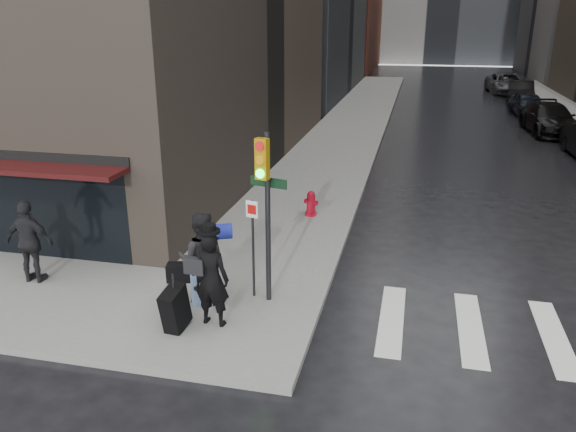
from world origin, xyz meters
name	(u,v)px	position (x,y,z in m)	size (l,w,h in m)	color
ground	(219,324)	(0.00, 0.00, 0.00)	(140.00, 140.00, 0.00)	black
sidewalk_left	(359,115)	(0.00, 27.00, 0.07)	(4.00, 50.00, 0.15)	slate
man_overcoat	(204,284)	(-0.15, -0.33, 1.07)	(1.22, 1.08, 2.18)	black
man_jeans	(201,258)	(-0.56, 0.57, 1.19)	(1.51, 1.01, 2.07)	black
man_greycoat	(30,242)	(-4.78, 0.66, 1.14)	(1.17, 0.51, 1.98)	black
traffic_light	(264,196)	(0.76, 0.93, 2.56)	(0.91, 0.53, 3.73)	black
fire_hydrant	(311,204)	(0.67, 6.71, 0.51)	(0.46, 0.35, 0.80)	#A2091B
parked_car_3	(550,119)	(10.80, 23.53, 0.81)	(2.27, 5.58, 1.62)	black
parked_car_4	(528,104)	(10.66, 29.57, 0.75)	(1.76, 4.38, 1.49)	black
parked_car_5	(520,92)	(11.08, 35.61, 0.82)	(1.73, 4.97, 1.64)	black
parked_car_6	(506,83)	(10.86, 41.64, 0.83)	(2.74, 5.94, 1.65)	#3C3C41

